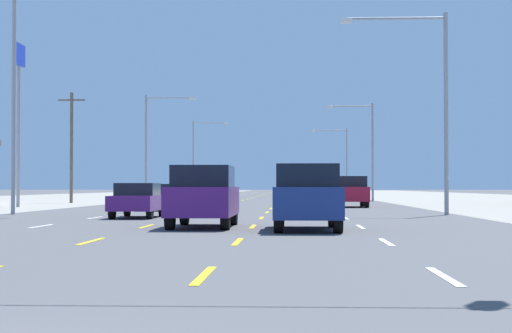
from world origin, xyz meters
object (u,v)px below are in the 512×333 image
suv_far_right_far (351,191)px  streetlight_right_row_2 (343,156)px  suv_center_turn_near (204,195)px  sedan_inner_left_midfar (173,197)px  streetlight_left_row_2 (197,152)px  suv_inner_right_nearest (307,196)px  streetlight_left_row_0 (22,83)px  suv_inner_left_farther (206,190)px  streetlight_right_row_0 (434,95)px  sedan_inner_left_mid (138,200)px  streetlight_left_row_1 (151,139)px  streetlight_right_row_1 (367,144)px  pole_sign_left_row_1 (19,89)px

suv_far_right_far → streetlight_right_row_2: bearing=87.2°
suv_center_turn_near → sedan_inner_left_midfar: suv_center_turn_near is taller
streetlight_left_row_2 → streetlight_right_row_2: (19.25, -0.00, -0.55)m
suv_inner_right_nearest → suv_center_turn_near: size_ratio=1.00×
streetlight_left_row_0 → suv_inner_left_farther: bearing=76.1°
suv_inner_right_nearest → streetlight_left_row_2: size_ratio=0.49×
suv_inner_left_farther → streetlight_right_row_0: bearing=-62.2°
suv_far_right_far → suv_inner_left_farther: same height
suv_center_turn_near → sedan_inner_left_mid: 8.96m
streetlight_right_row_0 → streetlight_right_row_2: size_ratio=1.05×
suv_inner_right_nearest → suv_inner_left_farther: same height
suv_center_turn_near → sedan_inner_left_midfar: size_ratio=1.09×
suv_inner_left_farther → streetlight_left_row_1: bearing=119.9°
suv_inner_left_farther → streetlight_right_row_1: streetlight_right_row_1 is taller
suv_far_right_far → streetlight_left_row_2: streetlight_left_row_2 is taller
sedan_inner_left_mid → streetlight_right_row_2: (13.07, 75.06, 4.56)m
streetlight_left_row_1 → suv_far_right_far: bearing=-51.3°
sedan_inner_left_midfar → streetlight_left_row_0: size_ratio=0.42×
suv_inner_right_nearest → sedan_inner_left_midfar: bearing=108.9°
pole_sign_left_row_1 → streetlight_right_row_0: 27.90m
suv_inner_left_farther → streetlight_right_row_2: bearing=74.1°
sedan_inner_left_midfar → streetlight_right_row_0: streetlight_right_row_0 is taller
suv_inner_left_farther → suv_center_turn_near: bearing=-84.2°
sedan_inner_left_midfar → streetlight_left_row_0: bearing=-130.8°
pole_sign_left_row_1 → streetlight_right_row_2: (24.13, 57.29, -2.27)m
sedan_inner_left_mid → streetlight_right_row_2: streetlight_right_row_2 is taller
sedan_inner_left_midfar → suv_inner_left_farther: suv_inner_left_farther is taller
suv_inner_left_farther → streetlight_left_row_2: bearing=97.5°
suv_inner_left_farther → streetlight_left_row_0: streetlight_left_row_0 is taller
sedan_inner_left_midfar → streetlight_left_row_2: 64.51m
suv_far_right_far → streetlight_right_row_1: bearing=82.0°
streetlight_left_row_0 → streetlight_right_row_1: size_ratio=1.24×
suv_center_turn_near → streetlight_left_row_0: streetlight_left_row_0 is taller
sedan_inner_left_mid → streetlight_right_row_2: size_ratio=0.50×
suv_center_turn_near → streetlight_left_row_1: 48.88m
suv_far_right_far → streetlight_left_row_2: 58.71m
suv_inner_right_nearest → suv_center_turn_near: bearing=155.8°
suv_inner_right_nearest → suv_center_turn_near: (-3.31, 1.49, 0.00)m
streetlight_right_row_0 → streetlight_left_row_1: (-19.25, 35.58, 0.05)m
streetlight_right_row_1 → streetlight_left_row_2: bearing=118.5°
suv_inner_right_nearest → streetlight_right_row_2: bearing=85.9°
suv_inner_left_farther → streetlight_right_row_1: bearing=38.5°
sedan_inner_left_mid → streetlight_left_row_2: 75.49m
suv_inner_right_nearest → streetlight_left_row_2: bearing=98.8°
suv_inner_right_nearest → streetlight_right_row_0: size_ratio=0.52×
streetlight_right_row_1 → streetlight_right_row_2: bearing=90.2°
streetlight_left_row_0 → streetlight_right_row_1: (19.45, 35.58, -1.09)m
streetlight_right_row_1 → streetlight_left_row_1: bearing=180.0°
suv_inner_right_nearest → suv_far_right_far: (3.32, 28.58, 0.00)m
suv_inner_right_nearest → sedan_inner_left_mid: 11.91m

